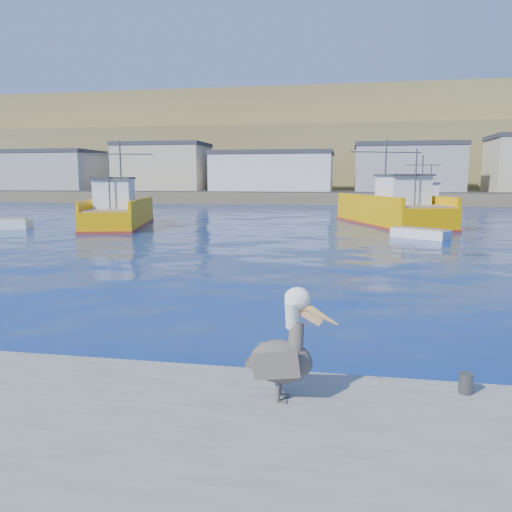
# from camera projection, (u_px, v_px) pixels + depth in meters

# --- Properties ---
(ground) EXTENTS (260.00, 260.00, 0.00)m
(ground) POSITION_uv_depth(u_px,v_px,m) (286.00, 340.00, 11.08)
(ground) COLOR navy
(ground) RESTS_ON ground
(dock_bollards) EXTENTS (36.20, 0.20, 0.30)m
(dock_bollards) POSITION_uv_depth(u_px,v_px,m) (299.00, 372.00, 7.57)
(dock_bollards) COLOR #4C4C4C
(dock_bollards) RESTS_ON dock
(far_shore) EXTENTS (200.00, 81.00, 24.00)m
(far_shore) POSITION_uv_depth(u_px,v_px,m) (342.00, 155.00, 115.90)
(far_shore) COLOR brown
(far_shore) RESTS_ON ground
(trawler_yellow_a) EXTENTS (6.16, 11.35, 6.45)m
(trawler_yellow_a) POSITION_uv_depth(u_px,v_px,m) (119.00, 213.00, 37.01)
(trawler_yellow_a) COLOR #E39D02
(trawler_yellow_a) RESTS_ON ground
(trawler_yellow_b) EXTENTS (8.46, 13.29, 6.68)m
(trawler_yellow_b) POSITION_uv_depth(u_px,v_px,m) (392.00, 211.00, 38.37)
(trawler_yellow_b) COLOR #E39D02
(trawler_yellow_b) RESTS_ON ground
(boat_orange) EXTENTS (3.73, 7.27, 5.90)m
(boat_orange) POSITION_uv_depth(u_px,v_px,m) (424.00, 204.00, 50.06)
(boat_orange) COLOR #D8471F
(boat_orange) RESTS_ON ground
(skiff_left) EXTENTS (4.34, 2.44, 0.89)m
(skiff_left) POSITION_uv_depth(u_px,v_px,m) (0.00, 225.00, 35.62)
(skiff_left) COLOR silver
(skiff_left) RESTS_ON ground
(skiff_mid) EXTENTS (3.44, 2.98, 0.74)m
(skiff_mid) POSITION_uv_depth(u_px,v_px,m) (420.00, 234.00, 29.96)
(skiff_mid) COLOR silver
(skiff_mid) RESTS_ON ground
(pelican) EXTENTS (1.30, 0.56, 1.61)m
(pelican) POSITION_uv_depth(u_px,v_px,m) (284.00, 352.00, 6.86)
(pelican) COLOR #595451
(pelican) RESTS_ON dock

